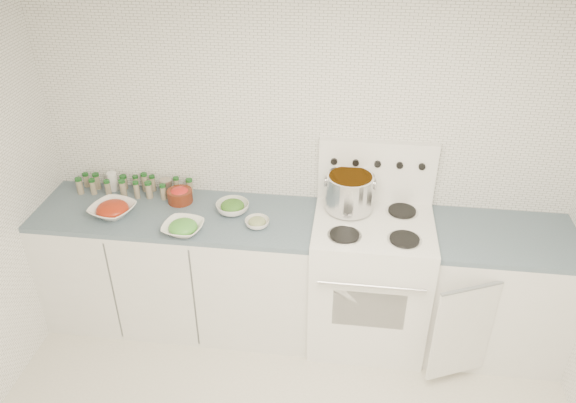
{
  "coord_description": "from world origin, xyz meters",
  "views": [
    {
      "loc": [
        0.31,
        -1.81,
        2.9
      ],
      "look_at": [
        -0.06,
        1.14,
        1.07
      ],
      "focal_mm": 35.0,
      "sensor_mm": 36.0,
      "label": 1
    }
  ],
  "objects_px": {
    "stove": "(369,276)",
    "bowl_snowpea": "(183,227)",
    "stock_pot": "(350,191)",
    "bowl_tomato": "(113,209)"
  },
  "relations": [
    {
      "from": "stove",
      "to": "bowl_snowpea",
      "type": "height_order",
      "value": "stove"
    },
    {
      "from": "stove",
      "to": "stock_pot",
      "type": "xyz_separation_m",
      "value": [
        -0.17,
        0.13,
        0.58
      ]
    },
    {
      "from": "bowl_tomato",
      "to": "bowl_snowpea",
      "type": "height_order",
      "value": "bowl_tomato"
    },
    {
      "from": "stove",
      "to": "bowl_snowpea",
      "type": "bearing_deg",
      "value": -169.89
    },
    {
      "from": "stock_pot",
      "to": "bowl_tomato",
      "type": "xyz_separation_m",
      "value": [
        -1.53,
        -0.21,
        -0.13
      ]
    },
    {
      "from": "stove",
      "to": "bowl_snowpea",
      "type": "xyz_separation_m",
      "value": [
        -1.18,
        -0.21,
        0.44
      ]
    },
    {
      "from": "stock_pot",
      "to": "bowl_tomato",
      "type": "bearing_deg",
      "value": -172.3
    },
    {
      "from": "bowl_tomato",
      "to": "bowl_snowpea",
      "type": "relative_size",
      "value": 1.24
    },
    {
      "from": "stock_pot",
      "to": "bowl_snowpea",
      "type": "distance_m",
      "value": 1.08
    },
    {
      "from": "stock_pot",
      "to": "stove",
      "type": "bearing_deg",
      "value": -38.88
    }
  ]
}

